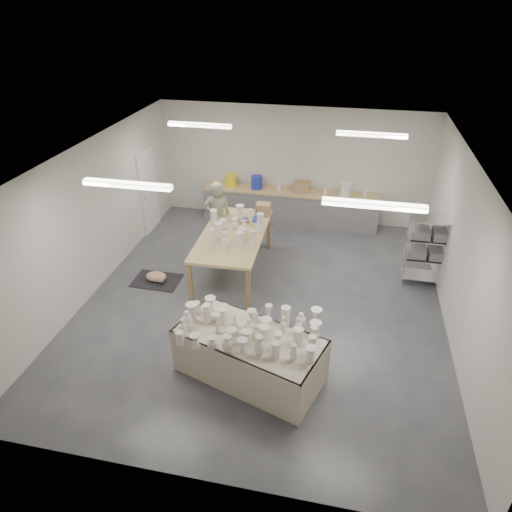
% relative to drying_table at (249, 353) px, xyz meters
% --- Properties ---
extents(room, '(8.00, 8.02, 3.00)m').
position_rel_drying_table_xyz_m(room, '(-0.28, 2.12, 1.59)').
color(room, '#424449').
rests_on(room, ground).
extents(back_counter, '(4.60, 0.60, 1.24)m').
position_rel_drying_table_xyz_m(back_counter, '(-0.18, 5.72, 0.02)').
color(back_counter, tan).
rests_on(back_counter, ground).
extents(wire_shelf, '(0.88, 0.48, 1.80)m').
position_rel_drying_table_xyz_m(wire_shelf, '(3.03, 3.44, 0.45)').
color(wire_shelf, silver).
rests_on(wire_shelf, ground).
extents(drying_table, '(2.54, 1.82, 1.18)m').
position_rel_drying_table_xyz_m(drying_table, '(0.00, 0.00, 0.00)').
color(drying_table, olive).
rests_on(drying_table, ground).
extents(work_table, '(1.36, 2.63, 1.36)m').
position_rel_drying_table_xyz_m(work_table, '(-0.97, 3.04, 0.52)').
color(work_table, tan).
rests_on(work_table, ground).
extents(rug, '(1.00, 0.70, 0.02)m').
position_rel_drying_table_xyz_m(rug, '(-2.57, 2.28, -0.45)').
color(rug, black).
rests_on(rug, ground).
extents(cat, '(0.54, 0.46, 0.19)m').
position_rel_drying_table_xyz_m(cat, '(-2.54, 2.26, -0.34)').
color(cat, white).
rests_on(cat, rug).
extents(potter, '(0.76, 0.62, 1.79)m').
position_rel_drying_table_xyz_m(potter, '(-1.59, 3.76, 0.43)').
color(potter, gray).
rests_on(potter, ground).
extents(red_stool, '(0.36, 0.36, 0.33)m').
position_rel_drying_table_xyz_m(red_stool, '(-1.59, 4.03, -0.17)').
color(red_stool, '#AA1C18').
rests_on(red_stool, ground).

